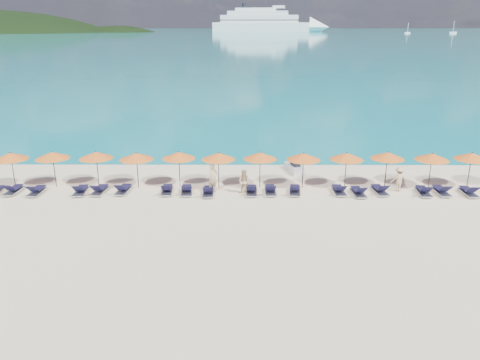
{
  "coord_description": "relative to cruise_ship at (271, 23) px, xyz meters",
  "views": [
    {
      "loc": [
        0.14,
        -22.2,
        9.64
      ],
      "look_at": [
        0.0,
        3.0,
        1.2
      ],
      "focal_mm": 35.0,
      "sensor_mm": 36.0,
      "label": 1
    }
  ],
  "objects": [
    {
      "name": "umbrella_10",
      "position": [
        -25.09,
        -601.28,
        -8.69
      ],
      "size": [
        2.1,
        2.1,
        2.28
      ],
      "color": "black",
      "rests_on": "ground"
    },
    {
      "name": "lounger_9",
      "position": [
        -36.0,
        -602.38,
        -10.47
      ],
      "size": [
        0.66,
        1.71,
        0.66
      ],
      "rotation": [
        0.0,
        0.0,
        -0.02
      ],
      "color": "silver",
      "rests_on": "ground"
    },
    {
      "name": "lounger_14",
      "position": [
        -28.34,
        -602.25,
        -10.47
      ],
      "size": [
        0.79,
        1.75,
        0.66
      ],
      "rotation": [
        0.0,
        0.0,
        0.1
      ],
      "color": "silver",
      "rests_on": "ground"
    },
    {
      "name": "cruise_ship",
      "position": [
        0.0,
        0.0,
        0.0
      ],
      "size": [
        149.67,
        47.6,
        41.15
      ],
      "rotation": [
        0.0,
        0.0,
        -0.17
      ],
      "color": "white",
      "rests_on": "ground"
    },
    {
      "name": "umbrella_0",
      "position": [
        -50.62,
        -601.29,
        -8.69
      ],
      "size": [
        2.1,
        2.1,
        2.28
      ],
      "color": "black",
      "rests_on": "ground"
    },
    {
      "name": "umbrella_7",
      "position": [
        -32.85,
        -601.28,
        -8.69
      ],
      "size": [
        2.1,
        2.1,
        2.28
      ],
      "color": "black",
      "rests_on": "ground"
    },
    {
      "name": "umbrella_5",
      "position": [
        -38.01,
        -601.23,
        -8.69
      ],
      "size": [
        2.1,
        2.1,
        2.28
      ],
      "color": "black",
      "rests_on": "ground"
    },
    {
      "name": "umbrella_6",
      "position": [
        -35.48,
        -601.13,
        -8.69
      ],
      "size": [
        2.1,
        2.1,
        2.28
      ],
      "color": "black",
      "rests_on": "ground"
    },
    {
      "name": "umbrella_3",
      "position": [
        -42.98,
        -601.28,
        -8.69
      ],
      "size": [
        2.1,
        2.1,
        2.28
      ],
      "color": "black",
      "rests_on": "ground"
    },
    {
      "name": "beachgoer_b",
      "position": [
        -36.44,
        -602.41,
        -9.95
      ],
      "size": [
        0.84,
        0.66,
        1.52
      ],
      "primitive_type": "imported",
      "rotation": [
        0.0,
        0.0,
        -0.37
      ],
      "color": "tan",
      "rests_on": "ground"
    },
    {
      "name": "headland_small",
      "position": [
        -186.69,
        -46.34,
        -45.71
      ],
      "size": [
        162.0,
        126.0,
        85.5
      ],
      "color": "black",
      "rests_on": "ground"
    },
    {
      "name": "lounger_7",
      "position": [
        -39.89,
        -602.35,
        -10.47
      ],
      "size": [
        0.78,
        1.75,
        0.66
      ],
      "rotation": [
        0.0,
        0.0,
        0.1
      ],
      "color": "silver",
      "rests_on": "ground"
    },
    {
      "name": "lounger_5",
      "position": [
        -43.7,
        -602.24,
        -10.47
      ],
      "size": [
        0.77,
        1.75,
        0.66
      ],
      "rotation": [
        0.0,
        0.0,
        -0.09
      ],
      "color": "silver",
      "rests_on": "ground"
    },
    {
      "name": "lounger_4",
      "position": [
        -45.09,
        -602.34,
        -10.47
      ],
      "size": [
        0.74,
        1.74,
        0.66
      ],
      "rotation": [
        0.0,
        0.0,
        -0.07
      ],
      "color": "silver",
      "rests_on": "ground"
    },
    {
      "name": "lounger_2",
      "position": [
        -48.79,
        -602.49,
        -10.47
      ],
      "size": [
        0.62,
        1.7,
        0.66
      ],
      "rotation": [
        0.0,
        0.0,
        0.0
      ],
      "color": "silver",
      "rests_on": "ground"
    },
    {
      "name": "ground",
      "position": [
        -36.69,
        -606.34,
        -10.71
      ],
      "size": [
        1400.0,
        1400.0,
        0.0
      ],
      "primitive_type": "plane",
      "color": "beige"
    },
    {
      "name": "umbrella_4",
      "position": [
        -40.44,
        -601.04,
        -8.69
      ],
      "size": [
        2.1,
        2.1,
        2.28
      ],
      "color": "black",
      "rests_on": "ground"
    },
    {
      "name": "lounger_12",
      "position": [
        -30.79,
        -602.3,
        -10.47
      ],
      "size": [
        0.66,
        1.71,
        0.66
      ],
      "rotation": [
        0.0,
        0.0,
        0.02
      ],
      "color": "silver",
      "rests_on": "ground"
    },
    {
      "name": "beachgoer_a",
      "position": [
        -38.32,
        -602.01,
        -9.85
      ],
      "size": [
        0.75,
        0.67,
        1.71
      ],
      "primitive_type": "imported",
      "rotation": [
        0.0,
        0.0,
        0.53
      ],
      "color": "tan",
      "rests_on": "ground"
    },
    {
      "name": "lounger_13",
      "position": [
        -29.7,
        -602.59,
        -10.47
      ],
      "size": [
        0.72,
        1.73,
        0.66
      ],
      "rotation": [
        0.0,
        0.0,
        0.06
      ],
      "color": "silver",
      "rests_on": "ground"
    },
    {
      "name": "lounger_6",
      "position": [
        -41.06,
        -602.29,
        -10.47
      ],
      "size": [
        0.73,
        1.74,
        0.66
      ],
      "rotation": [
        0.0,
        0.0,
        0.07
      ],
      "color": "silver",
      "rests_on": "ground"
    },
    {
      "name": "umbrella_11",
      "position": [
        -22.65,
        -601.17,
        -8.69
      ],
      "size": [
        2.1,
        2.1,
        2.28
      ],
      "color": "black",
      "rests_on": "ground"
    },
    {
      "name": "lounger_15",
      "position": [
        -25.8,
        -602.44,
        -10.47
      ],
      "size": [
        0.75,
        1.74,
        0.66
      ],
      "rotation": [
        0.0,
        0.0,
        -0.08
      ],
      "color": "silver",
      "rests_on": "ground"
    },
    {
      "name": "umbrella_8",
      "position": [
        -30.23,
        -601.22,
        -8.69
      ],
      "size": [
        2.1,
        2.1,
        2.28
      ],
      "color": "black",
      "rests_on": "ground"
    },
    {
      "name": "sea",
      "position": [
        -36.69,
        53.66,
        -10.7
      ],
      "size": [
        1600.0,
        1300.0,
        0.01
      ],
      "primitive_type": "cube",
      "color": "#1FA9B2",
      "rests_on": "ground"
    },
    {
      "name": "umbrella_1",
      "position": [
        -48.16,
        -601.09,
        -8.69
      ],
      "size": [
        2.1,
        2.1,
        2.28
      ],
      "color": "black",
      "rests_on": "ground"
    },
    {
      "name": "lounger_1",
      "position": [
        -50.23,
        -602.34,
        -10.47
      ],
      "size": [
        0.67,
        1.72,
        0.66
      ],
      "rotation": [
        0.0,
        0.0,
        -0.03
      ],
      "color": "silver",
      "rests_on": "ground"
    },
    {
      "name": "sailboat_near",
      "position": [
        180.19,
        -122.91,
        -9.42
      ],
      "size": [
        6.87,
        2.29,
        12.6
      ],
      "color": "white",
      "rests_on": "ground"
    },
    {
      "name": "lounger_10",
      "position": [
        -34.88,
        -602.31,
        -10.47
      ],
      "size": [
        0.63,
        1.7,
        0.66
      ],
      "rotation": [
        0.0,
        0.0,
        0.0
      ],
      "color": "silver",
      "rests_on": "ground"
    },
    {
      "name": "umbrella_2",
      "position": [
        -45.5,
        -601.05,
        -8.69
      ],
      "size": [
        2.1,
        2.1,
        2.28
      ],
      "color": "black",
      "rests_on": "ground"
    },
    {
      "name": "sailboat_far",
      "position": [
        133.78,
        -121.79,
        -9.66
      ],
      "size": [
        5.58,
        1.86,
        10.23
      ],
      "color": "white",
      "rests_on": "ground"
    },
    {
      "name": "jetski",
      "position": [
        -32.99,
        -597.97,
        -10.41
      ],
      "size": [
        1.25,
        2.19,
        0.74
      ],
      "rotation": [
        0.0,
        0.0,
        0.24
      ],
      "color": "silver",
      "rests_on": "ground"
    },
    {
      "name": "lounger_11",
      "position": [
        -33.42,
        -602.32,
        -10.47
      ],
      "size": [
        0.78,
        1.75,
        0.66
      ],
      "rotation": [
        0.0,
        0.0,
        -0.1
      ],
      "color": "silver",
      "rests_on": "ground"
    },
    {
      "name": "umbrella_9",
      "position": [
        -27.7,
        -601.03,
        -8.69
      ],
      "size": [
        2.1,
        2.1,
        2.28
      ],
      "color": "black",
      "rests_on": "ground"
    },
    {
      "name": "lounger_8",
      "position": [
        -38.57,
        -602.58,
        -10.47
      ],
      "size": [
        0.67,
        1.72,
        0.66
      ],
      "rotation": [
        0.0,
        0.0,
        0.03
      ],
      "color": "silver",
      "rests_on": "ground"
    },
    {
      "name": "beachgoer_c",
      "position": [
        -27.12,
        -601.81,
        -9.94
      ],
      "size": [
        1.03,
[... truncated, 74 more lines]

